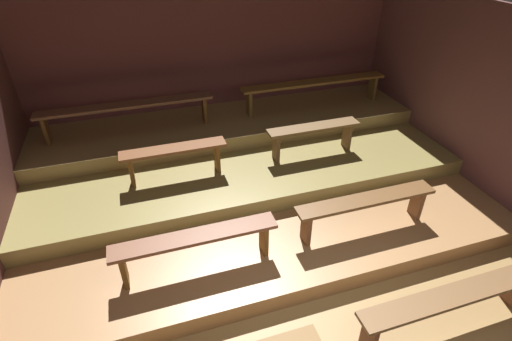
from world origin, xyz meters
The scene contains 13 objects.
ground centered at (0.00, 2.55, -0.04)m, with size 6.90×5.90×0.08m, color #9E7846.
wall_back centered at (0.00, 5.13, 1.30)m, with size 6.90×0.06×2.60m, color brown.
wall_right centered at (3.08, 2.55, 1.30)m, with size 0.06×5.90×2.60m, color brown.
platform_lower centered at (0.00, 3.16, 0.12)m, with size 6.10×3.89×0.23m, color #A97A4B.
platform_middle centered at (0.00, 3.79, 0.35)m, with size 6.10×2.63×0.23m, color olive.
platform_upper centered at (0.00, 4.44, 0.58)m, with size 6.10×1.32×0.23m, color olive.
bench_floor_right centered at (1.20, 0.55, 0.37)m, with size 1.98×0.25×0.46m.
bench_lower_left centered at (-1.02, 1.87, 0.60)m, with size 1.76×0.25×0.46m.
bench_lower_right centered at (1.02, 1.87, 0.60)m, with size 1.76×0.25×0.46m.
bench_middle_left centered at (-1.02, 3.37, 0.81)m, with size 1.39×0.25×0.46m.
bench_middle_right centered at (1.02, 3.37, 0.81)m, with size 1.39×0.25×0.46m.
bench_upper_left centered at (-1.53, 4.47, 1.07)m, with size 2.55×0.25×0.46m.
bench_upper_right centered at (1.53, 4.47, 1.07)m, with size 2.55×0.25×0.46m.
Camera 1 is at (-1.34, -1.18, 3.48)m, focal length 27.25 mm.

